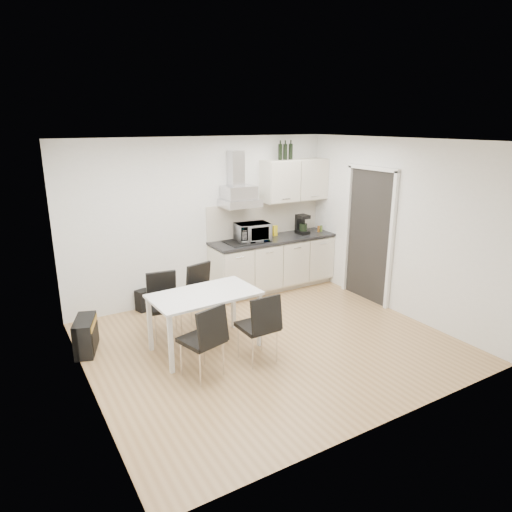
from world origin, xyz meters
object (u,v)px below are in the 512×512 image
at_px(kitchenette, 274,242).
at_px(chair_near_left, 202,341).
at_px(dining_table, 205,300).
at_px(guitar_amp, 86,335).
at_px(chair_far_left, 165,307).
at_px(floor_speaker, 143,300).
at_px(chair_far_right, 207,296).
at_px(chair_near_right, 257,327).

distance_m(kitchenette, chair_near_left, 3.07).
xyz_separation_m(dining_table, guitar_amp, (-1.35, 0.68, -0.44)).
relative_size(dining_table, chair_far_left, 1.55).
relative_size(kitchenette, floor_speaker, 7.61).
bearing_deg(dining_table, guitar_amp, 150.47).
bearing_deg(dining_table, floor_speaker, 98.50).
bearing_deg(floor_speaker, chair_far_right, -73.19).
bearing_deg(chair_near_left, guitar_amp, 113.60).
bearing_deg(floor_speaker, chair_near_left, -106.59).
bearing_deg(chair_far_left, guitar_amp, 1.07).
distance_m(dining_table, guitar_amp, 1.57).
bearing_deg(chair_near_right, kitchenette, 51.74).
xyz_separation_m(chair_far_left, chair_near_right, (0.74, -1.16, 0.00)).
distance_m(chair_near_left, floor_speaker, 2.21).
relative_size(guitar_amp, floor_speaker, 1.75).
height_order(kitchenette, chair_far_right, kitchenette).
height_order(chair_far_left, chair_near_right, same).
height_order(dining_table, guitar_amp, dining_table).
height_order(chair_near_left, chair_near_right, same).
bearing_deg(chair_far_left, floor_speaker, -82.45).
distance_m(chair_near_right, floor_speaker, 2.34).
distance_m(dining_table, chair_near_left, 0.71).
xyz_separation_m(chair_near_left, guitar_amp, (-1.03, 1.27, -0.22)).
distance_m(chair_far_left, guitar_amp, 1.05).
distance_m(dining_table, floor_speaker, 1.71).
distance_m(chair_far_left, chair_far_right, 0.66).
xyz_separation_m(chair_near_left, chair_near_right, (0.73, -0.01, 0.00)).
height_order(chair_near_left, guitar_amp, chair_near_left).
height_order(chair_far_right, guitar_amp, chair_far_right).
xyz_separation_m(chair_far_right, floor_speaker, (-0.65, 0.97, -0.27)).
height_order(chair_far_left, chair_near_left, same).
bearing_deg(chair_near_right, chair_near_left, 177.76).
relative_size(chair_far_right, floor_speaker, 2.66).
distance_m(chair_far_right, chair_near_left, 1.38).
xyz_separation_m(chair_far_left, floor_speaker, (0.01, 1.05, -0.27)).
relative_size(chair_far_left, chair_far_right, 1.00).
distance_m(dining_table, chair_far_right, 0.74).
distance_m(kitchenette, chair_far_right, 1.87).
bearing_deg(guitar_amp, chair_far_left, 12.71).
relative_size(kitchenette, dining_table, 1.85).
height_order(dining_table, floor_speaker, dining_table).
distance_m(kitchenette, dining_table, 2.44).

